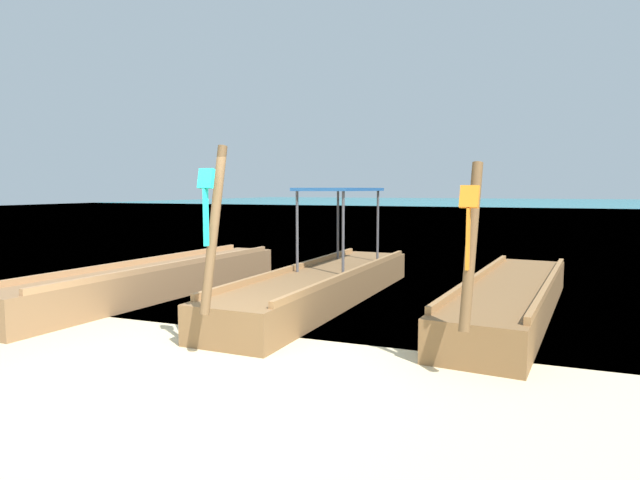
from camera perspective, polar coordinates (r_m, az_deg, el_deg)
The scene contains 5 objects.
ground at distance 6.65m, azimuth -11.58°, elevation -13.07°, with size 120.00×120.00×0.00m, color beige.
sea_water at distance 66.96m, azimuth 18.49°, elevation 3.33°, with size 120.00×120.00×0.00m, color #147A89.
longtail_boat_yellow_ribbon at distance 11.00m, azimuth -16.90°, elevation -4.11°, with size 1.61×7.18×2.40m.
longtail_boat_turquoise_ribbon at distance 10.04m, azimuth 0.37°, elevation -4.60°, with size 1.55×7.18×2.65m.
longtail_boat_orange_ribbon at distance 9.51m, azimuth 19.51°, elevation -5.83°, with size 1.89×6.74×2.41m.
Camera 1 is at (3.47, -5.28, 2.10)m, focal length 30.32 mm.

